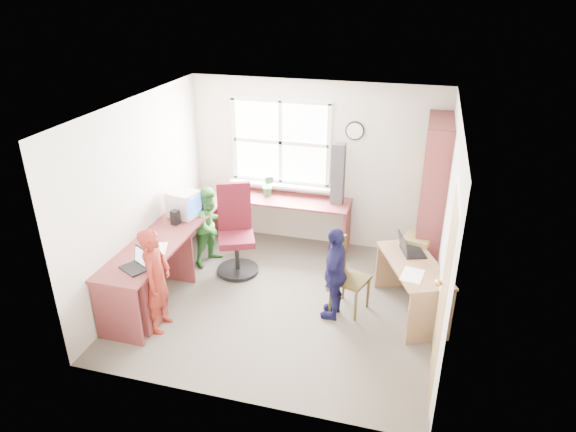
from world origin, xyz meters
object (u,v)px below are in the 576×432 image
at_px(crt_monitor, 183,204).
at_px(person_green, 211,225).
at_px(laptop_left, 138,264).
at_px(swivel_chair, 236,235).
at_px(person_navy, 335,273).
at_px(laptop_right, 409,249).
at_px(person_red, 157,280).
at_px(bookshelf, 431,204).
at_px(right_desk, 413,277).
at_px(potted_plant, 268,186).
at_px(l_desk, 173,266).
at_px(cd_tower, 338,174).
at_px(wooden_chair, 345,273).

height_order(crt_monitor, person_green, person_green).
xyz_separation_m(crt_monitor, laptop_left, (0.09, -1.35, -0.13)).
relative_size(crt_monitor, laptop_left, 1.08).
distance_m(swivel_chair, person_navy, 1.62).
height_order(laptop_right, person_red, person_red).
height_order(bookshelf, laptop_left, bookshelf).
bearing_deg(person_green, laptop_right, -71.89).
bearing_deg(person_red, right_desk, -75.27).
relative_size(laptop_right, potted_plant, 1.26).
distance_m(laptop_left, laptop_right, 3.12).
relative_size(l_desk, cd_tower, 3.40).
distance_m(wooden_chair, crt_monitor, 2.33).
height_order(l_desk, laptop_right, laptop_right).
bearing_deg(person_red, wooden_chair, -70.81).
relative_size(swivel_chair, wooden_chair, 1.36).
height_order(l_desk, person_navy, person_navy).
distance_m(l_desk, wooden_chair, 2.09).
bearing_deg(person_navy, right_desk, 111.59).
height_order(laptop_left, cd_tower, cd_tower).
relative_size(crt_monitor, laptop_right, 1.01).
height_order(person_red, person_green, person_red).
height_order(person_red, person_navy, person_red).
relative_size(swivel_chair, laptop_left, 3.17).
height_order(l_desk, potted_plant, potted_plant).
bearing_deg(cd_tower, wooden_chair, -73.94).
height_order(right_desk, potted_plant, potted_plant).
height_order(l_desk, crt_monitor, crt_monitor).
bearing_deg(bookshelf, swivel_chair, -166.24).
bearing_deg(l_desk, laptop_left, -99.92).
bearing_deg(person_red, cd_tower, -40.25).
bearing_deg(laptop_left, l_desk, 109.24).
height_order(cd_tower, potted_plant, cd_tower).
bearing_deg(person_red, l_desk, 4.91).
height_order(bookshelf, potted_plant, bookshelf).
bearing_deg(wooden_chair, laptop_right, 45.33).
height_order(right_desk, person_navy, person_navy).
bearing_deg(laptop_right, right_desk, 178.86).
bearing_deg(person_navy, cd_tower, -166.77).
height_order(cd_tower, person_green, cd_tower).
height_order(wooden_chair, laptop_right, laptop_right).
bearing_deg(swivel_chair, wooden_chair, -42.05).
bearing_deg(swivel_chair, right_desk, -33.57).
height_order(l_desk, person_red, person_red).
height_order(right_desk, cd_tower, cd_tower).
bearing_deg(cd_tower, l_desk, -132.54).
bearing_deg(person_navy, bookshelf, 145.76).
bearing_deg(person_red, bookshelf, -60.47).
bearing_deg(laptop_right, crt_monitor, 69.17).
height_order(bookshelf, wooden_chair, bookshelf).
distance_m(wooden_chair, laptop_right, 0.81).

